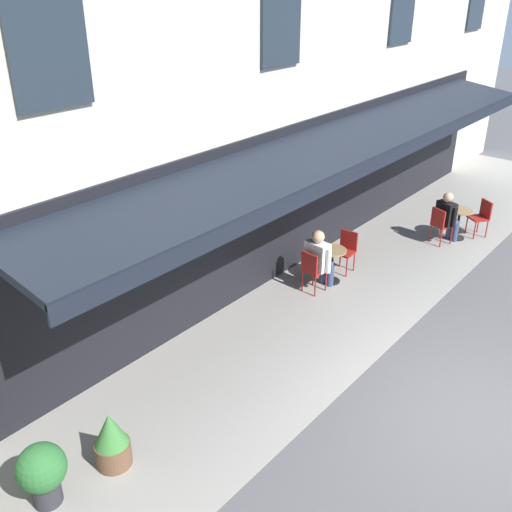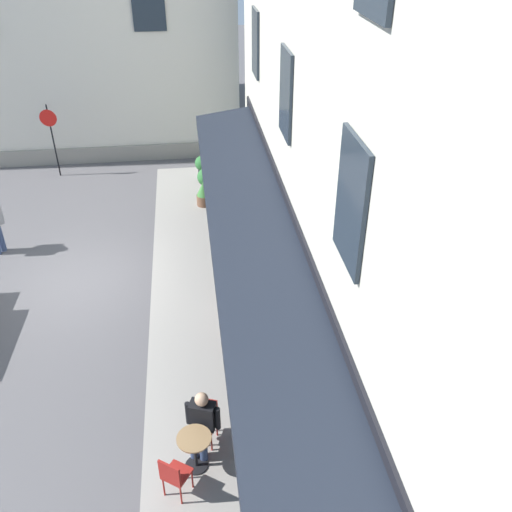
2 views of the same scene
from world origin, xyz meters
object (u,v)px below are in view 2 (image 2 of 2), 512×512
cafe_chair_red_by_window (174,474)px  seated_patron_in_black (202,421)px  no_parking_sign (50,128)px  cafe_chair_red_under_awning (206,417)px  potted_plant_by_steps (203,166)px  cafe_table_mid_terrace (240,305)px  cafe_chair_red_corner_right (244,321)px  potted_plant_under_sign (206,179)px  potted_plant_entrance_left (204,194)px  potted_plant_mid_terrace (227,168)px  cafe_chair_red_kerbside (239,287)px  cafe_table_near_entrance (195,448)px  seated_companion_in_white (239,287)px

cafe_chair_red_by_window → seated_patron_in_black: size_ratio=0.71×
seated_patron_in_black → no_parking_sign: size_ratio=0.49×
cafe_chair_red_under_awning → potted_plant_by_steps: (11.20, -0.48, 0.01)m
cafe_chair_red_by_window → potted_plant_by_steps: 12.36m
cafe_table_mid_terrace → seated_patron_in_black: 3.60m
cafe_chair_red_under_awning → no_parking_sign: size_ratio=0.35×
cafe_chair_red_corner_right → potted_plant_under_sign: (7.65, 0.44, -0.04)m
potted_plant_entrance_left → potted_plant_under_sign: size_ratio=0.95×
seated_patron_in_black → cafe_chair_red_corner_right: bearing=-20.7°
cafe_chair_red_under_awning → potted_plant_mid_terrace: 11.06m
cafe_chair_red_corner_right → cafe_chair_red_under_awning: bearing=159.3°
cafe_chair_red_by_window → cafe_chair_red_under_awning: size_ratio=1.00×
potted_plant_entrance_left → cafe_chair_red_kerbside: bearing=-173.8°
seated_patron_in_black → cafe_chair_red_kerbside: bearing=-14.9°
no_parking_sign → cafe_chair_red_by_window: bearing=-163.1°
seated_patron_in_black → potted_plant_by_steps: 11.41m
cafe_chair_red_kerbside → cafe_table_mid_terrace: bearing=174.5°
cafe_table_near_entrance → cafe_table_mid_terrace: size_ratio=1.00×
cafe_table_mid_terrace → potted_plant_entrance_left: 6.13m
cafe_chair_red_by_window → no_parking_sign: bearing=16.9°
potted_plant_by_steps → potted_plant_mid_terrace: size_ratio=1.00×
cafe_chair_red_under_awning → seated_companion_in_white: 3.79m
no_parking_sign → potted_plant_by_steps: no_parking_sign is taller
cafe_chair_red_by_window → no_parking_sign: size_ratio=0.35×
cafe_chair_red_by_window → cafe_chair_red_kerbside: same height
cafe_table_mid_terrace → potted_plant_under_sign: size_ratio=0.86×
seated_patron_in_black → potted_plant_by_steps: seated_patron_in_black is taller
cafe_table_near_entrance → potted_plant_by_steps: potted_plant_by_steps is taller
no_parking_sign → potted_plant_under_sign: size_ratio=2.98×
cafe_chair_red_corner_right → potted_plant_mid_terrace: (8.37, -0.32, 0.00)m
seated_patron_in_black → potted_plant_mid_terrace: seated_patron_in_black is taller
cafe_chair_red_by_window → potted_plant_entrance_left: size_ratio=1.10×
cafe_chair_red_kerbside → no_parking_sign: (8.44, 5.67, 1.25)m
potted_plant_under_sign → cafe_chair_red_kerbside: bearing=-175.9°
cafe_chair_red_under_awning → cafe_chair_red_kerbside: bearing=-14.6°
cafe_table_mid_terrace → potted_plant_mid_terrace: size_ratio=0.79×
cafe_chair_red_under_awning → potted_plant_entrance_left: 9.36m
cafe_table_near_entrance → potted_plant_under_sign: size_ratio=0.86×
cafe_chair_red_under_awning → cafe_table_mid_terrace: cafe_chair_red_under_awning is taller
cafe_chair_red_under_awning → seated_patron_in_black: (-0.20, 0.07, 0.14)m
cafe_table_mid_terrace → potted_plant_by_steps: 7.97m
cafe_chair_red_under_awning → cafe_table_near_entrance: bearing=159.6°
seated_patron_in_black → potted_plant_entrance_left: 9.56m
cafe_table_mid_terrace → cafe_chair_red_kerbside: cafe_chair_red_kerbside is taller
cafe_table_mid_terrace → no_parking_sign: 10.74m
cafe_table_near_entrance → cafe_chair_red_corner_right: size_ratio=0.82×
cafe_table_near_entrance → cafe_chair_red_under_awning: bearing=-20.4°
cafe_chair_red_corner_right → seated_companion_in_white: seated_companion_in_white is taller
cafe_chair_red_by_window → cafe_chair_red_kerbside: 5.23m
seated_companion_in_white → potted_plant_under_sign: seated_companion_in_white is taller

